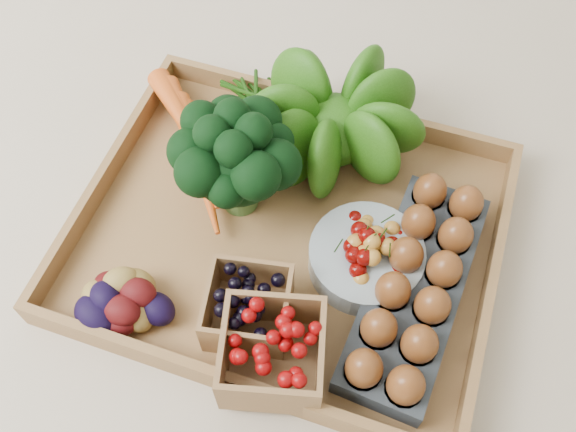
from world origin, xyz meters
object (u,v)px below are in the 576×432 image
(broccoli, at_px, (238,175))
(cherry_bowl, at_px, (366,258))
(egg_carton, at_px, (414,291))
(tray, at_px, (288,236))

(broccoli, xyz_separation_m, cherry_bowl, (0.19, -0.04, -0.04))
(cherry_bowl, bearing_deg, egg_carton, -19.26)
(tray, height_order, cherry_bowl, cherry_bowl)
(egg_carton, bearing_deg, cherry_bowl, 164.97)
(broccoli, height_order, egg_carton, broccoli)
(tray, xyz_separation_m, broccoli, (-0.08, 0.03, 0.07))
(cherry_bowl, bearing_deg, tray, 173.39)
(tray, height_order, egg_carton, egg_carton)
(broccoli, distance_m, egg_carton, 0.27)
(broccoli, relative_size, egg_carton, 0.52)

